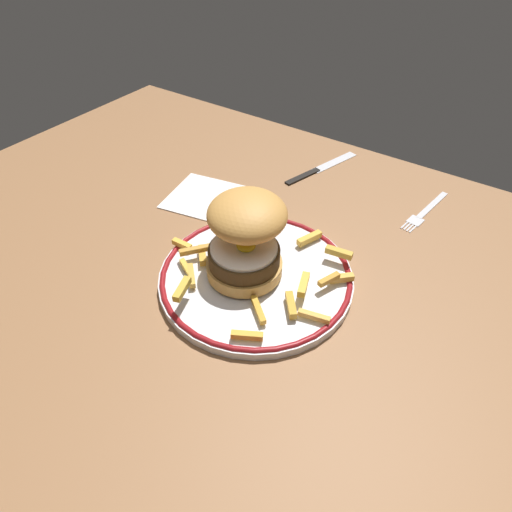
{
  "coord_description": "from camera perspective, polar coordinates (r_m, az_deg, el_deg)",
  "views": [
    {
      "loc": [
        25.64,
        -35.83,
        44.39
      ],
      "look_at": [
        0.55,
        0.77,
        4.6
      ],
      "focal_mm": 31.21,
      "sensor_mm": 36.0,
      "label": 1
    }
  ],
  "objects": [
    {
      "name": "napkin",
      "position": [
        0.79,
        -6.42,
        7.52
      ],
      "size": [
        14.76,
        14.17,
        0.4
      ],
      "primitive_type": "cube",
      "rotation": [
        0.0,
        0.0,
        0.2
      ],
      "color": "white",
      "rests_on": "ground_plane"
    },
    {
      "name": "burger",
      "position": [
        0.59,
        -1.37,
        2.54
      ],
      "size": [
        14.99,
        15.05,
        10.89
      ],
      "color": "gold",
      "rests_on": "dinner_plate"
    },
    {
      "name": "fries_pile",
      "position": [
        0.6,
        0.43,
        -2.18
      ],
      "size": [
        26.42,
        24.01,
        2.8
      ],
      "color": "gold",
      "rests_on": "dinner_plate"
    },
    {
      "name": "knife",
      "position": [
        0.87,
        7.72,
        10.89
      ],
      "size": [
        6.57,
        17.68,
        0.7
      ],
      "color": "black",
      "rests_on": "ground_plane"
    },
    {
      "name": "ground_plane",
      "position": [
        0.64,
        -0.8,
        -4.6
      ],
      "size": [
        126.93,
        89.34,
        4.0
      ],
      "primitive_type": "cube",
      "color": "#8E613D"
    },
    {
      "name": "fork",
      "position": [
        0.8,
        20.85,
        5.37
      ],
      "size": [
        3.41,
        14.45,
        0.36
      ],
      "color": "silver",
      "rests_on": "ground_plane"
    },
    {
      "name": "dinner_plate",
      "position": [
        0.62,
        -0.0,
        -2.58
      ],
      "size": [
        27.07,
        27.07,
        1.6
      ],
      "color": "silver",
      "rests_on": "ground_plane"
    }
  ]
}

